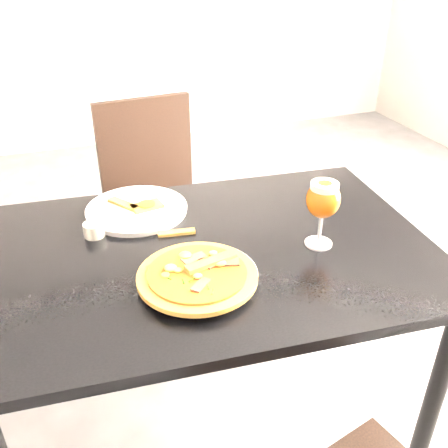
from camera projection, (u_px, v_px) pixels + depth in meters
name	position (u px, v px, depth m)	size (l,w,h in m)	color
dining_table	(210.00, 275.00, 1.38)	(1.26, 0.89, 0.75)	black
chair_far	(158.00, 202.00, 2.10)	(0.46, 0.46, 0.91)	black
plate_main	(201.00, 276.00, 1.21)	(0.27, 0.27, 0.01)	white
pizza	(198.00, 275.00, 1.19)	(0.29, 0.29, 0.03)	#A05926
plate_second	(137.00, 210.00, 1.50)	(0.30, 0.30, 0.02)	white
crust_scraps	(139.00, 205.00, 1.50)	(0.16, 0.12, 0.01)	#A05926
loose_crust	(177.00, 233.00, 1.39)	(0.10, 0.02, 0.01)	#A05926
sauce_cup	(94.00, 229.00, 1.38)	(0.06, 0.06, 0.04)	beige
beer_glass	(323.00, 200.00, 1.28)	(0.09, 0.09, 0.19)	silver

